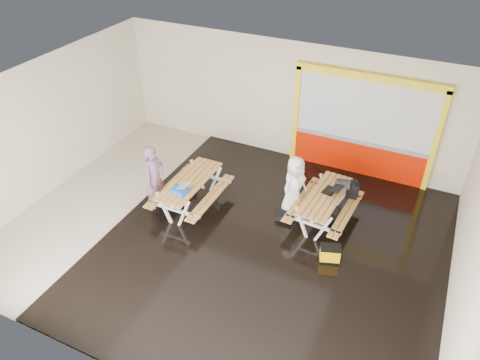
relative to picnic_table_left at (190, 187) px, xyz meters
The scene contains 14 objects.
room 1.74m from the picnic_table_left, 25.08° to the right, with size 10.02×8.02×3.52m.
deck 2.60m from the picnic_table_left, 12.99° to the right, with size 7.50×7.98×0.05m, color black.
kiosk 4.86m from the picnic_table_left, 44.57° to the left, with size 3.88×0.16×3.00m.
picnic_table_left is the anchor object (origin of this frame).
picnic_table_right 3.33m from the picnic_table_left, 15.27° to the left, with size 1.50×2.11×0.81m.
person_left 0.91m from the picnic_table_left, 156.77° to the right, with size 0.64×0.42×1.77m, color #6F4E68.
person_right 2.58m from the picnic_table_left, 20.52° to the left, with size 0.76×0.49×1.55m, color white.
laptop_left 0.47m from the picnic_table_left, 91.07° to the right, with size 0.43×0.39×0.17m.
laptop_right 3.48m from the picnic_table_left, 17.98° to the left, with size 0.50×0.46×0.18m.
blue_pouch 0.60m from the picnic_table_left, 85.55° to the right, with size 0.36×0.26×0.11m, color blue.
toolbox 3.74m from the picnic_table_left, 21.81° to the left, with size 0.39×0.25×0.21m.
backpack 4.01m from the picnic_table_left, 21.81° to the left, with size 0.28×0.18×0.47m.
dark_case 2.46m from the picnic_table_left, 12.50° to the left, with size 0.42×0.31×0.16m, color black.
fluke_bag 3.79m from the picnic_table_left, ahead, with size 0.52×0.42×0.39m.
Camera 1 is at (3.88, -7.31, 7.31)m, focal length 34.28 mm.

